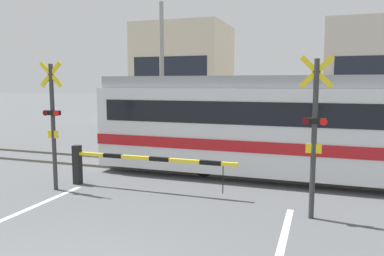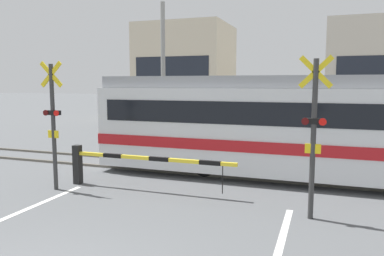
% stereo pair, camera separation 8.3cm
% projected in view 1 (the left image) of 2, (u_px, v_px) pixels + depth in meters
% --- Properties ---
extents(rail_track_near, '(50.00, 0.10, 0.08)m').
position_uv_depth(rail_track_near, '(202.00, 175.00, 11.53)').
color(rail_track_near, '#5B564C').
rests_on(rail_track_near, ground_plane).
extents(rail_track_far, '(50.00, 0.10, 0.08)m').
position_uv_depth(rail_track_far, '(215.00, 165.00, 12.87)').
color(rail_track_far, '#5B564C').
rests_on(rail_track_far, ground_plane).
extents(crossing_barrier_near, '(4.71, 0.20, 1.11)m').
position_uv_depth(crossing_barrier_near, '(119.00, 162.00, 10.12)').
color(crossing_barrier_near, black).
rests_on(crossing_barrier_near, ground_plane).
extents(crossing_barrier_far, '(4.71, 0.20, 1.11)m').
position_uv_depth(crossing_barrier_far, '(274.00, 138.00, 14.34)').
color(crossing_barrier_far, black).
rests_on(crossing_barrier_far, ground_plane).
extents(crossing_signal_left, '(0.68, 0.15, 3.41)m').
position_uv_depth(crossing_signal_left, '(53.00, 120.00, 9.83)').
color(crossing_signal_left, '#333333').
rests_on(crossing_signal_left, ground_plane).
extents(crossing_signal_right, '(0.68, 0.15, 3.41)m').
position_uv_depth(crossing_signal_right, '(314.00, 130.00, 7.71)').
color(crossing_signal_right, '#333333').
rests_on(crossing_signal_right, ground_plane).
extents(pedestrian, '(0.38, 0.22, 1.65)m').
position_uv_depth(pedestrian, '(219.00, 125.00, 17.12)').
color(pedestrian, brown).
rests_on(pedestrian, ground_plane).
extents(building_left_of_street, '(6.50, 5.95, 7.18)m').
position_uv_depth(building_left_of_street, '(184.00, 73.00, 28.78)').
color(building_left_of_street, beige).
rests_on(building_left_of_street, ground_plane).
extents(utility_pole_streetside, '(0.22, 0.22, 6.70)m').
position_uv_depth(utility_pole_streetside, '(162.00, 73.00, 18.24)').
color(utility_pole_streetside, gray).
rests_on(utility_pole_streetside, ground_plane).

